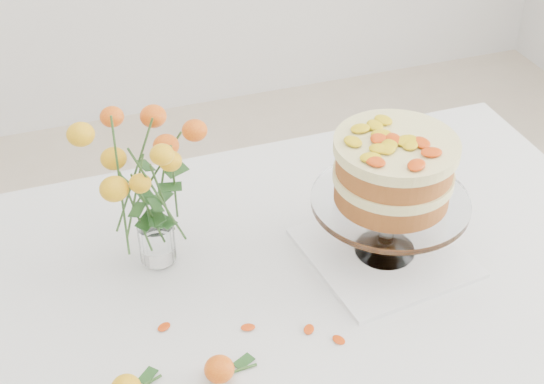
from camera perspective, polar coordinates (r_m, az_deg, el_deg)
The scene contains 9 objects.
table at distance 1.51m, azimuth 1.45°, elevation -8.65°, with size 1.43×0.93×0.76m.
napkin at distance 1.52m, azimuth 8.44°, elevation -4.52°, with size 0.29×0.29×0.01m, color white.
cake_stand at distance 1.40m, azimuth 9.10°, elevation 1.17°, with size 0.30×0.30×0.27m.
rose_vase at distance 1.38m, azimuth -9.26°, elevation 1.31°, with size 0.23×0.23×0.35m.
loose_rose_far at distance 1.27m, azimuth -3.97°, elevation -13.16°, with size 0.09×0.05×0.04m.
stray_petal_a at distance 1.36m, azimuth -1.82°, elevation -10.16°, with size 0.03×0.02×0.00m, color yellow.
stray_petal_b at distance 1.36m, azimuth 2.79°, elevation -10.31°, with size 0.03×0.02×0.00m, color yellow.
stray_petal_c at distance 1.34m, azimuth 5.05°, elevation -11.04°, with size 0.03×0.02×0.00m, color yellow.
stray_petal_d at distance 1.37m, azimuth -8.13°, elevation -10.04°, with size 0.03×0.02×0.00m, color yellow.
Camera 1 is at (-0.39, -0.99, 1.75)m, focal length 50.00 mm.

